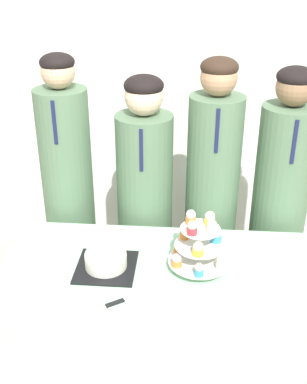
{
  "coord_description": "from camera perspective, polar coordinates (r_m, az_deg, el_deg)",
  "views": [
    {
      "loc": [
        0.06,
        -1.48,
        2.04
      ],
      "look_at": [
        -0.08,
        0.35,
        1.11
      ],
      "focal_mm": 45.0,
      "sensor_mm": 36.0,
      "label": 1
    }
  ],
  "objects": [
    {
      "name": "student_2",
      "position": [
        2.65,
        6.8,
        -2.11
      ],
      "size": [
        0.28,
        0.29,
        1.59
      ],
      "color": "#567556",
      "rests_on": "ground_plane"
    },
    {
      "name": "student_3",
      "position": [
        2.71,
        14.5,
        -2.78
      ],
      "size": [
        0.29,
        0.3,
        1.55
      ],
      "color": "#567556",
      "rests_on": "ground_plane"
    },
    {
      "name": "table",
      "position": [
        2.45,
        1.96,
        -15.84
      ],
      "size": [
        1.53,
        0.64,
        0.76
      ],
      "color": "#A8DBB2",
      "rests_on": "ground_plane"
    },
    {
      "name": "round_cake",
      "position": [
        2.16,
        -5.68,
        -7.83
      ],
      "size": [
        0.26,
        0.26,
        0.11
      ],
      "color": "black",
      "rests_on": "table"
    },
    {
      "name": "cupcake_stand",
      "position": [
        2.11,
        5.56,
        -6.14
      ],
      "size": [
        0.27,
        0.27,
        0.27
      ],
      "color": "silver",
      "rests_on": "table"
    },
    {
      "name": "wall_back",
      "position": [
        3.21,
        3.48,
        14.41
      ],
      "size": [
        9.0,
        0.06,
        2.7
      ],
      "color": "silver",
      "rests_on": "ground_plane"
    },
    {
      "name": "student_0",
      "position": [
        2.73,
        -9.9,
        -1.46
      ],
      "size": [
        0.28,
        0.28,
        1.6
      ],
      "color": "#567556",
      "rests_on": "ground_plane"
    },
    {
      "name": "cake_knife",
      "position": [
        2.01,
        -3.31,
        -12.6
      ],
      "size": [
        0.23,
        0.16,
        0.01
      ],
      "rotation": [
        0.0,
        0.0,
        0.58
      ],
      "color": "silver",
      "rests_on": "table"
    },
    {
      "name": "student_1",
      "position": [
        2.68,
        -1.02,
        -2.71
      ],
      "size": [
        0.3,
        0.31,
        1.5
      ],
      "color": "#567556",
      "rests_on": "ground_plane"
    }
  ]
}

